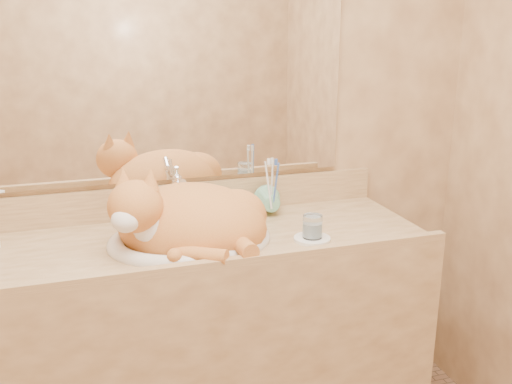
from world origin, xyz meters
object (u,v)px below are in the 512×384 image
object	(u,v)px
toothbrush_cup	(272,206)
water_glass	(312,226)
cat	(185,218)
sink_basin	(189,218)
soap_dispenser	(226,202)
vanity_counter	(190,354)

from	to	relation	value
toothbrush_cup	water_glass	bearing A→B (deg)	-78.77
cat	water_glass	bearing A→B (deg)	11.29
sink_basin	soap_dispenser	xyz separation A→B (m)	(0.16, 0.13, 0.00)
water_glass	cat	bearing A→B (deg)	166.38
water_glass	soap_dispenser	bearing A→B (deg)	133.21
sink_basin	soap_dispenser	world-z (taller)	soap_dispenser
sink_basin	toothbrush_cup	bearing A→B (deg)	11.00
toothbrush_cup	water_glass	world-z (taller)	toothbrush_cup
sink_basin	water_glass	bearing A→B (deg)	-28.22
vanity_counter	toothbrush_cup	world-z (taller)	toothbrush_cup
toothbrush_cup	sink_basin	bearing A→B (deg)	-156.75
soap_dispenser	toothbrush_cup	xyz separation A→B (m)	(0.18, 0.01, -0.03)
sink_basin	cat	world-z (taller)	cat
vanity_counter	cat	distance (m)	0.51
sink_basin	cat	xyz separation A→B (m)	(-0.02, -0.01, 0.01)
cat	soap_dispenser	bearing A→B (deg)	64.50
soap_dispenser	toothbrush_cup	bearing A→B (deg)	10.00
cat	water_glass	distance (m)	0.41
cat	toothbrush_cup	size ratio (longest dim) A/B	4.84
soap_dispenser	water_glass	size ratio (longest dim) A/B	2.16
sink_basin	toothbrush_cup	xyz separation A→B (m)	(0.33, 0.14, -0.03)
vanity_counter	sink_basin	world-z (taller)	sink_basin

